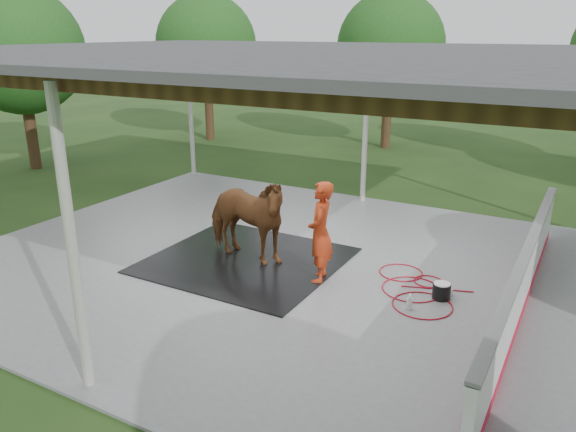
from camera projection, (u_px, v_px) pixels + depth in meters
The scene contains 12 objects.
ground at pixel (273, 262), 11.20m from camera, with size 100.00×100.00×0.00m, color #1E3814.
concrete_slab at pixel (273, 261), 11.19m from camera, with size 12.00×10.00×0.05m, color slate.
pavilion_structure at pixel (272, 56), 9.94m from camera, with size 12.60×10.60×4.05m.
dasher_board at pixel (523, 284), 8.89m from camera, with size 0.16×8.00×1.15m.
tree_belt at pixel (310, 65), 10.61m from camera, with size 28.00×28.00×5.80m.
rubber_mat at pixel (246, 260), 11.15m from camera, with size 3.58×3.36×0.03m, color black.
horse at pixel (245, 218), 10.87m from camera, with size 0.94×2.07×1.75m, color brown.
handler at pixel (320, 232), 10.01m from camera, with size 0.68×0.45×1.86m, color #B13012.
wash_bucket at pixel (441, 291), 9.55m from camera, with size 0.31×0.31×0.29m.
soap_bottle_a at pixel (409, 301), 9.18m from camera, with size 0.11×0.11×0.28m, color silver.
soap_bottle_b at pixel (450, 291), 9.68m from camera, with size 0.08×0.08×0.18m, color #338CD8.
hose_coil at pixel (414, 289), 9.90m from camera, with size 1.79×2.01×0.02m.
Camera 1 is at (5.29, -8.88, 4.43)m, focal length 35.00 mm.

